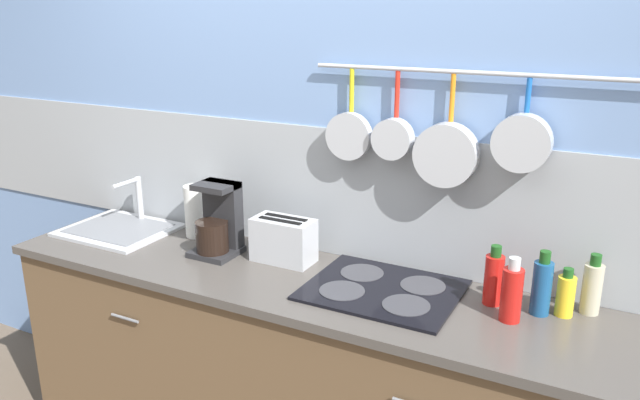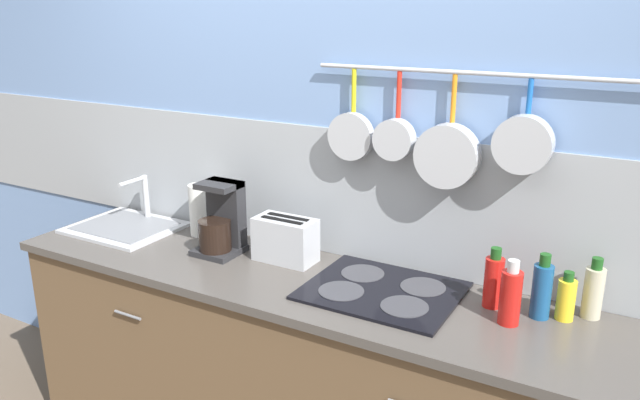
% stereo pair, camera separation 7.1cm
% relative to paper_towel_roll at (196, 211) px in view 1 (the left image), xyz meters
% --- Properties ---
extents(wall_back, '(7.20, 0.16, 2.60)m').
position_rel_paper_towel_roll_xyz_m(wall_back, '(0.61, 0.13, 0.23)').
color(wall_back, '#7293C6').
rests_on(wall_back, ground_plane).
extents(cabinet_base, '(2.44, 0.55, 0.90)m').
position_rel_paper_towel_roll_xyz_m(cabinet_base, '(0.60, -0.19, -0.60)').
color(cabinet_base, brown).
rests_on(cabinet_base, ground_plane).
extents(countertop, '(2.48, 0.57, 0.03)m').
position_rel_paper_towel_roll_xyz_m(countertop, '(0.60, -0.19, -0.14)').
color(countertop, '#4C4742').
rests_on(countertop, cabinet_base).
extents(sink_basin, '(0.48, 0.40, 0.23)m').
position_rel_paper_towel_roll_xyz_m(sink_basin, '(-0.36, -0.12, -0.10)').
color(sink_basin, '#B7BABF').
rests_on(sink_basin, countertop).
extents(paper_towel_roll, '(0.10, 0.10, 0.24)m').
position_rel_paper_towel_roll_xyz_m(paper_towel_roll, '(0.00, 0.00, 0.00)').
color(paper_towel_roll, white).
rests_on(paper_towel_roll, countertop).
extents(coffee_maker, '(0.18, 0.18, 0.31)m').
position_rel_paper_towel_roll_xyz_m(coffee_maker, '(0.21, -0.12, 0.01)').
color(coffee_maker, '#262628').
rests_on(coffee_maker, countertop).
extents(toaster, '(0.27, 0.13, 0.18)m').
position_rel_paper_towel_roll_xyz_m(toaster, '(0.50, -0.07, -0.03)').
color(toaster, '#B7BABF').
rests_on(toaster, countertop).
extents(cooktop, '(0.55, 0.45, 0.01)m').
position_rel_paper_towel_roll_xyz_m(cooktop, '(0.97, -0.14, -0.11)').
color(cooktop, black).
rests_on(cooktop, countertop).
extents(bottle_dish_soap, '(0.07, 0.07, 0.22)m').
position_rel_paper_towel_roll_xyz_m(bottle_dish_soap, '(1.34, -0.06, -0.02)').
color(bottle_dish_soap, red).
rests_on(bottle_dish_soap, countertop).
extents(bottle_cooking_wine, '(0.07, 0.07, 0.22)m').
position_rel_paper_towel_roll_xyz_m(bottle_cooking_wine, '(1.42, -0.15, -0.02)').
color(bottle_cooking_wine, red).
rests_on(bottle_cooking_wine, countertop).
extents(bottle_hot_sauce, '(0.07, 0.07, 0.23)m').
position_rel_paper_towel_roll_xyz_m(bottle_hot_sauce, '(1.50, -0.06, -0.02)').
color(bottle_hot_sauce, navy).
rests_on(bottle_hot_sauce, countertop).
extents(bottle_sesame_oil, '(0.06, 0.06, 0.17)m').
position_rel_paper_towel_roll_xyz_m(bottle_sesame_oil, '(1.58, -0.03, -0.04)').
color(bottle_sesame_oil, yellow).
rests_on(bottle_sesame_oil, countertop).
extents(bottle_olive_oil, '(0.06, 0.06, 0.21)m').
position_rel_paper_towel_roll_xyz_m(bottle_olive_oil, '(1.65, 0.03, -0.02)').
color(bottle_olive_oil, '#BFB799').
rests_on(bottle_olive_oil, countertop).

